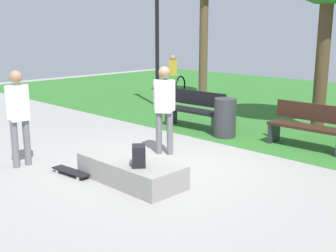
% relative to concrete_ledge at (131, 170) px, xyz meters
% --- Properties ---
extents(ground_plane, '(28.00, 28.00, 0.00)m').
position_rel_concrete_ledge_xyz_m(ground_plane, '(-0.24, 1.05, -0.18)').
color(ground_plane, gray).
extents(concrete_ledge, '(1.84, 0.80, 0.37)m').
position_rel_concrete_ledge_xyz_m(concrete_ledge, '(0.00, 0.00, 0.00)').
color(concrete_ledge, gray).
rests_on(concrete_ledge, ground_plane).
extents(backpack_on_ledge, '(0.34, 0.34, 0.32)m').
position_rel_concrete_ledge_xyz_m(backpack_on_ledge, '(0.34, -0.12, 0.34)').
color(backpack_on_ledge, black).
rests_on(backpack_on_ledge, concrete_ledge).
extents(skater_performing_trick, '(0.23, 0.43, 1.72)m').
position_rel_concrete_ledge_xyz_m(skater_performing_trick, '(-1.99, -0.85, 0.82)').
color(skater_performing_trick, slate).
rests_on(skater_performing_trick, ground_plane).
extents(skater_watching, '(0.38, 0.34, 1.71)m').
position_rel_concrete_ledge_xyz_m(skater_watching, '(-0.71, 1.47, 0.82)').
color(skater_watching, slate).
rests_on(skater_watching, ground_plane).
extents(skateboard_by_ledge, '(0.81, 0.27, 0.08)m').
position_rel_concrete_ledge_xyz_m(skateboard_by_ledge, '(-0.95, -0.51, -0.12)').
color(skateboard_by_ledge, black).
rests_on(skateboard_by_ledge, ground_plane).
extents(park_bench_near_lamppost, '(1.61, 0.52, 0.91)m').
position_rel_concrete_ledge_xyz_m(park_bench_near_lamppost, '(-1.76, 3.59, 0.30)').
color(park_bench_near_lamppost, black).
rests_on(park_bench_near_lamppost, ground_plane).
extents(park_bench_far_right, '(1.61, 0.50, 0.91)m').
position_rel_concrete_ledge_xyz_m(park_bench_far_right, '(1.08, 3.87, 0.30)').
color(park_bench_far_right, '#331E14').
rests_on(park_bench_far_right, ground_plane).
extents(lamp_post, '(0.28, 0.28, 4.33)m').
position_rel_concrete_ledge_xyz_m(lamp_post, '(-4.62, 5.06, 2.44)').
color(lamp_post, black).
rests_on(lamp_post, ground_plane).
extents(trash_bin, '(0.50, 0.50, 0.89)m').
position_rel_concrete_ledge_xyz_m(trash_bin, '(-0.70, 3.40, 0.26)').
color(trash_bin, '#333338').
rests_on(trash_bin, ground_plane).
extents(cyclist_on_bicycle, '(0.44, 1.79, 1.52)m').
position_rel_concrete_ledge_xyz_m(cyclist_on_bicycle, '(-5.80, 6.98, 0.45)').
color(cyclist_on_bicycle, black).
rests_on(cyclist_on_bicycle, ground_plane).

